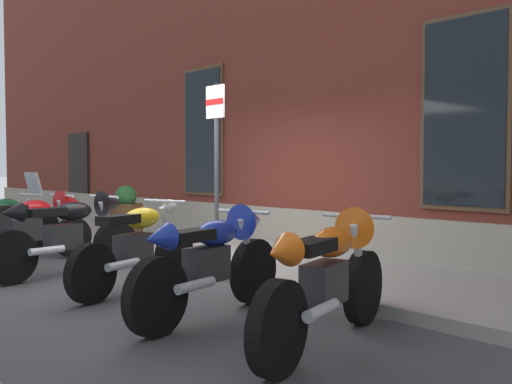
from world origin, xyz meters
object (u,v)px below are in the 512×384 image
at_px(motorcycle_red_sport, 33,224).
at_px(parking_sign, 216,146).
at_px(motorcycle_blue_sport, 215,257).
at_px(barrel_planter, 126,214).
at_px(motorcycle_black_sport, 73,230).
at_px(motorcycle_yellow_naked, 138,247).
at_px(motorcycle_orange_sport, 332,272).

bearing_deg(motorcycle_red_sport, parking_sign, 34.80).
height_order(motorcycle_blue_sport, barrel_planter, barrel_planter).
xyz_separation_m(motorcycle_black_sport, barrel_planter, (-2.39, 2.17, -0.07)).
distance_m(motorcycle_yellow_naked, parking_sign, 1.95).
distance_m(motorcycle_black_sport, motorcycle_orange_sport, 4.15).
bearing_deg(motorcycle_yellow_naked, parking_sign, 105.93).
relative_size(motorcycle_orange_sport, parking_sign, 0.89).
bearing_deg(parking_sign, motorcycle_yellow_naked, -74.07).
bearing_deg(motorcycle_blue_sport, motorcycle_yellow_naked, 177.83).
relative_size(motorcycle_yellow_naked, parking_sign, 0.81).
height_order(motorcycle_red_sport, motorcycle_blue_sport, motorcycle_red_sport).
xyz_separation_m(motorcycle_red_sport, motorcycle_blue_sport, (4.17, 0.05, -0.01)).
bearing_deg(motorcycle_blue_sport, parking_sign, 140.73).
height_order(motorcycle_orange_sport, parking_sign, parking_sign).
distance_m(motorcycle_black_sport, motorcycle_yellow_naked, 1.42).
relative_size(motorcycle_yellow_naked, barrel_planter, 2.09).
bearing_deg(motorcycle_yellow_naked, motorcycle_blue_sport, -2.17).
bearing_deg(motorcycle_orange_sport, barrel_planter, 163.25).
distance_m(motorcycle_yellow_naked, barrel_planter, 4.32).
distance_m(motorcycle_black_sport, parking_sign, 2.18).
xyz_separation_m(motorcycle_red_sport, motorcycle_yellow_naked, (2.71, 0.11, -0.08)).
bearing_deg(motorcycle_blue_sport, motorcycle_black_sport, -178.88).
bearing_deg(motorcycle_black_sport, barrel_planter, 137.70).
height_order(motorcycle_red_sport, barrel_planter, barrel_planter).
xyz_separation_m(motorcycle_blue_sport, parking_sign, (-1.88, 1.54, 1.12)).
bearing_deg(barrel_planter, motorcycle_blue_sport, -21.92).
relative_size(motorcycle_black_sport, motorcycle_blue_sport, 1.05).
bearing_deg(motorcycle_black_sport, motorcycle_orange_sport, 2.88).
distance_m(motorcycle_orange_sport, parking_sign, 3.62).
xyz_separation_m(motorcycle_black_sport, parking_sign, (0.99, 1.60, 1.10)).
distance_m(motorcycle_red_sport, motorcycle_blue_sport, 4.18).
relative_size(motorcycle_red_sport, motorcycle_blue_sport, 1.01).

